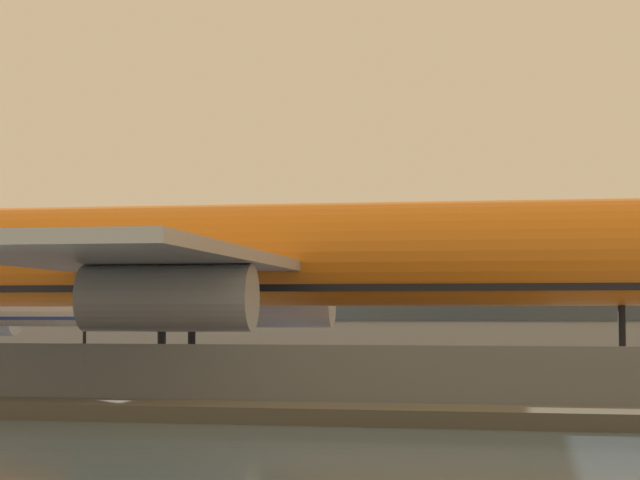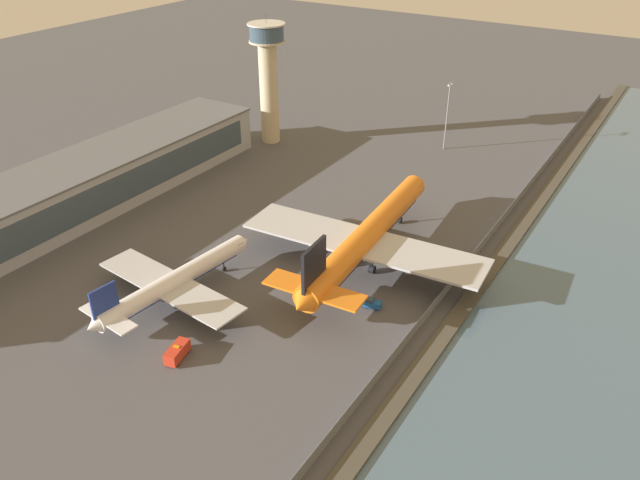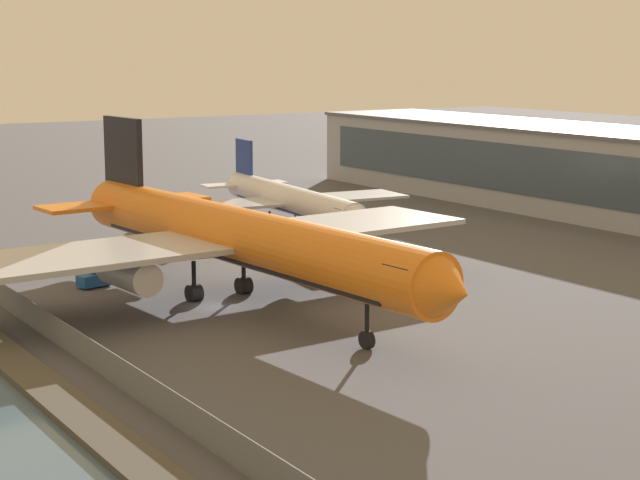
% 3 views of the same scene
% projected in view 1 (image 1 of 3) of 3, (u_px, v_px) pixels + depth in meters
% --- Properties ---
extents(ground_plane, '(500.00, 500.00, 0.00)m').
position_uv_depth(ground_plane, '(225.00, 383.00, 59.41)').
color(ground_plane, '#4C4C51').
extents(shoreline_seawall, '(320.00, 3.00, 0.50)m').
position_uv_depth(shoreline_seawall, '(25.00, 408.00, 39.54)').
color(shoreline_seawall, '#474238').
rests_on(shoreline_seawall, ground).
extents(perimeter_fence, '(280.00, 0.10, 2.21)m').
position_uv_depth(perimeter_fence, '(85.00, 375.00, 43.96)').
color(perimeter_fence, slate).
rests_on(perimeter_fence, ground).
extents(cargo_jet_orange, '(57.97, 50.28, 15.74)m').
position_uv_depth(cargo_jet_orange, '(230.00, 260.00, 62.13)').
color(cargo_jet_orange, orange).
rests_on(cargo_jet_orange, ground).
extents(terminal_building, '(112.78, 19.39, 11.83)m').
position_uv_depth(terminal_building, '(256.00, 291.00, 132.04)').
color(terminal_building, '#9EA3AD').
rests_on(terminal_building, ground).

